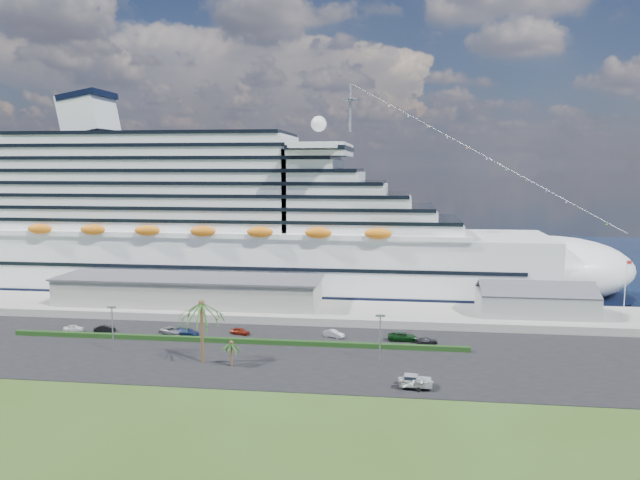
# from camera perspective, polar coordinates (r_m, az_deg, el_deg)

# --- Properties ---
(ground) EXTENTS (420.00, 420.00, 0.00)m
(ground) POSITION_cam_1_polar(r_m,az_deg,el_deg) (103.94, -6.02, -12.00)
(ground) COLOR #304517
(ground) RESTS_ON ground
(asphalt_lot) EXTENTS (140.00, 38.00, 0.12)m
(asphalt_lot) POSITION_cam_1_polar(r_m,az_deg,el_deg) (114.12, -4.71, -10.22)
(asphalt_lot) COLOR black
(asphalt_lot) RESTS_ON ground
(wharf) EXTENTS (240.00, 20.00, 1.80)m
(wharf) POSITION_cam_1_polar(r_m,az_deg,el_deg) (141.39, -2.22, -6.49)
(wharf) COLOR gray
(wharf) RESTS_ON ground
(water) EXTENTS (420.00, 160.00, 0.02)m
(water) POSITION_cam_1_polar(r_m,az_deg,el_deg) (229.25, 1.57, -1.56)
(water) COLOR black
(water) RESTS_ON ground
(cruise_ship) EXTENTS (191.00, 38.00, 54.00)m
(cruise_ship) POSITION_cam_1_polar(r_m,az_deg,el_deg) (166.62, -8.16, 0.99)
(cruise_ship) COLOR silver
(cruise_ship) RESTS_ON ground
(terminal_building) EXTENTS (61.00, 15.00, 6.30)m
(terminal_building) POSITION_cam_1_polar(r_m,az_deg,el_deg) (146.73, -11.93, -4.50)
(terminal_building) COLOR gray
(terminal_building) RESTS_ON wharf
(port_shed) EXTENTS (24.00, 12.31, 7.37)m
(port_shed) POSITION_cam_1_polar(r_m,az_deg,el_deg) (141.61, 19.09, -5.40)
(port_shed) COLOR gray
(port_shed) RESTS_ON wharf
(flagpole) EXTENTS (1.08, 0.16, 12.00)m
(flagpole) POSITION_cam_1_polar(r_m,az_deg,el_deg) (145.61, 26.14, -3.84)
(flagpole) COLOR silver
(flagpole) RESTS_ON wharf
(hedge) EXTENTS (88.00, 1.10, 0.90)m
(hedge) POSITION_cam_1_polar(r_m,az_deg,el_deg) (120.49, -7.97, -9.09)
(hedge) COLOR black
(hedge) RESTS_ON asphalt_lot
(lamp_post_left) EXTENTS (1.60, 0.35, 8.27)m
(lamp_post_left) POSITION_cam_1_polar(r_m,az_deg,el_deg) (118.98, -18.46, -7.21)
(lamp_post_left) COLOR gray
(lamp_post_left) RESTS_ON asphalt_lot
(lamp_post_right) EXTENTS (1.60, 0.35, 8.27)m
(lamp_post_right) POSITION_cam_1_polar(r_m,az_deg,el_deg) (107.40, 5.52, -8.39)
(lamp_post_right) COLOR gray
(lamp_post_right) RESTS_ON asphalt_lot
(palm_tall) EXTENTS (8.82, 8.82, 11.13)m
(palm_tall) POSITION_cam_1_polar(r_m,az_deg,el_deg) (107.79, -10.79, -6.31)
(palm_tall) COLOR #47301E
(palm_tall) RESTS_ON ground
(palm_short) EXTENTS (3.53, 3.53, 4.56)m
(palm_short) POSITION_cam_1_polar(r_m,az_deg,el_deg) (106.23, -8.12, -9.54)
(palm_short) COLOR #47301E
(palm_short) RESTS_ON ground
(parked_car_0) EXTENTS (4.19, 2.27, 1.35)m
(parked_car_0) POSITION_cam_1_polar(r_m,az_deg,el_deg) (136.55, -21.58, -7.50)
(parked_car_0) COLOR white
(parked_car_0) RESTS_ON asphalt_lot
(parked_car_1) EXTENTS (4.43, 2.78, 1.38)m
(parked_car_1) POSITION_cam_1_polar(r_m,az_deg,el_deg) (134.01, -19.07, -7.66)
(parked_car_1) COLOR black
(parked_car_1) RESTS_ON asphalt_lot
(parked_car_2) EXTENTS (5.30, 3.91, 1.34)m
(parked_car_2) POSITION_cam_1_polar(r_m,az_deg,el_deg) (128.71, -13.45, -8.07)
(parked_car_2) COLOR gray
(parked_car_2) RESTS_ON asphalt_lot
(parked_car_3) EXTENTS (4.98, 3.13, 1.35)m
(parked_car_3) POSITION_cam_1_polar(r_m,az_deg,el_deg) (127.14, -11.98, -8.22)
(parked_car_3) COLOR #15254C
(parked_car_3) RESTS_ON asphalt_lot
(parked_car_4) EXTENTS (4.26, 2.72, 1.35)m
(parked_car_4) POSITION_cam_1_polar(r_m,az_deg,el_deg) (125.95, -7.32, -8.27)
(parked_car_4) COLOR maroon
(parked_car_4) RESTS_ON asphalt_lot
(parked_car_5) EXTENTS (4.46, 3.06, 1.39)m
(parked_car_5) POSITION_cam_1_polar(r_m,az_deg,el_deg) (123.02, 1.25, -8.57)
(parked_car_5) COLOR #989B9F
(parked_car_5) RESTS_ON asphalt_lot
(parked_car_6) EXTENTS (5.72, 2.71, 1.58)m
(parked_car_6) POSITION_cam_1_polar(r_m,az_deg,el_deg) (121.70, 7.55, -8.75)
(parked_car_6) COLOR black
(parked_car_6) RESTS_ON asphalt_lot
(parked_car_7) EXTENTS (4.52, 2.89, 1.22)m
(parked_car_7) POSITION_cam_1_polar(r_m,az_deg,el_deg) (120.31, 9.69, -9.06)
(parked_car_7) COLOR black
(parked_car_7) RESTS_ON asphalt_lot
(pickup_truck) EXTENTS (5.11, 2.34, 1.74)m
(pickup_truck) POSITION_cam_1_polar(r_m,az_deg,el_deg) (98.09, 8.62, -12.54)
(pickup_truck) COLOR black
(pickup_truck) RESTS_ON asphalt_lot
(boat_trailer) EXTENTS (6.21, 4.11, 1.77)m
(boat_trailer) POSITION_cam_1_polar(r_m,az_deg,el_deg) (96.69, 8.75, -12.70)
(boat_trailer) COLOR gray
(boat_trailer) RESTS_ON asphalt_lot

